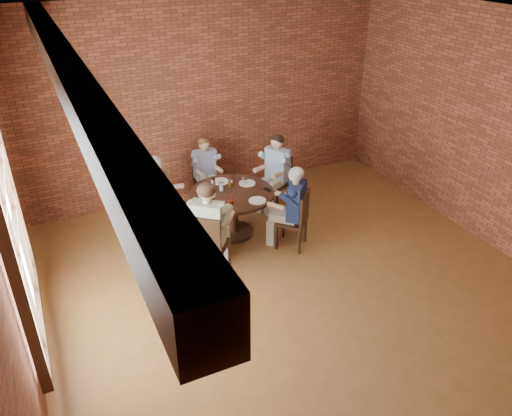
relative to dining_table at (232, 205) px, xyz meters
name	(u,v)px	position (x,y,z in m)	size (l,w,h in m)	color
floor	(304,297)	(0.23, -1.86, -0.53)	(7.00, 7.00, 0.00)	#92572D
ceiling	(320,29)	(0.23, -1.86, 2.87)	(7.00, 7.00, 0.00)	white
wall_back	(206,100)	(0.23, 1.64, 1.17)	(7.00, 7.00, 0.00)	brown
wall_left	(5,249)	(-3.02, -1.86, 1.17)	(7.00, 7.00, 0.00)	brown
wall_right	(510,139)	(3.48, -1.86, 1.17)	(7.00, 7.00, 0.00)	brown
ceiling_beam	(64,68)	(-2.22, -1.86, 2.74)	(0.22, 6.90, 0.26)	black
window	(13,231)	(-2.95, -1.46, 1.12)	(0.10, 2.16, 2.36)	white
dining_table	(232,205)	(0.00, 0.00, 0.00)	(1.30, 1.30, 0.75)	black
chair_a	(278,179)	(1.09, 0.55, -0.02)	(0.56, 0.56, 0.93)	black
diner_a	(275,172)	(1.02, 0.51, 0.13)	(0.52, 0.64, 1.32)	teal
chair_b	(205,178)	(-0.02, 1.17, -0.05)	(0.39, 0.39, 0.88)	black
diner_b	(206,173)	(-0.02, 1.10, 0.09)	(0.47, 0.58, 1.23)	gray
chair_c	(156,207)	(-1.09, 0.45, -0.01)	(0.57, 0.57, 0.95)	black
diner_c	(161,198)	(-1.01, 0.42, 0.15)	(0.54, 0.67, 1.36)	brown
chair_d	(208,243)	(-0.72, -0.86, 0.00)	(0.65, 0.65, 0.98)	black
diner_d	(210,229)	(-0.66, -0.79, 0.18)	(0.57, 0.71, 1.41)	#BAAF92
chair_e	(297,218)	(0.74, -0.75, -0.02)	(0.59, 0.59, 0.93)	black
diner_e	(292,208)	(0.68, -0.69, 0.13)	(0.52, 0.63, 1.31)	#16203D
plate_a	(247,183)	(0.33, 0.16, 0.23)	(0.26, 0.26, 0.01)	white
plate_b	(220,181)	(-0.03, 0.40, 0.23)	(0.26, 0.26, 0.01)	white
plate_c	(207,194)	(-0.37, 0.07, 0.23)	(0.26, 0.26, 0.01)	white
plate_d	(257,201)	(0.23, -0.43, 0.23)	(0.26, 0.26, 0.01)	white
glass_a	(245,181)	(0.27, 0.12, 0.29)	(0.07, 0.07, 0.14)	white
glass_b	(230,183)	(0.04, 0.15, 0.29)	(0.07, 0.07, 0.14)	white
glass_c	(213,183)	(-0.19, 0.28, 0.29)	(0.07, 0.07, 0.14)	white
glass_d	(221,187)	(-0.13, 0.11, 0.29)	(0.07, 0.07, 0.14)	white
glass_e	(213,194)	(-0.33, -0.06, 0.29)	(0.07, 0.07, 0.14)	white
glass_f	(231,202)	(-0.18, -0.40, 0.29)	(0.07, 0.07, 0.14)	white
smartphone	(267,190)	(0.52, -0.17, 0.23)	(0.07, 0.14, 0.01)	black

